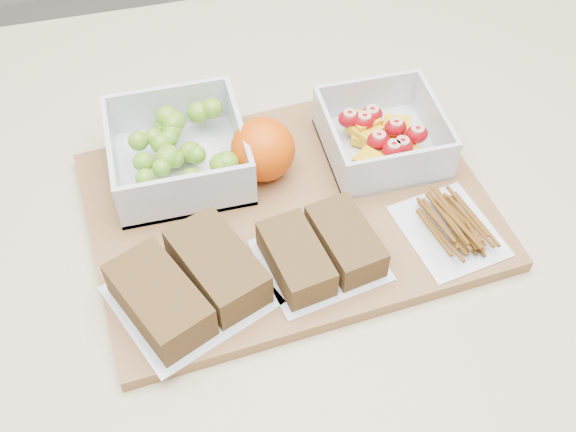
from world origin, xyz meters
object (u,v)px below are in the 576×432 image
Objects in this scene: cutting_board at (289,210)px; fruit_container at (382,137)px; pretzel_bag at (450,224)px; orange at (263,150)px; sandwich_bag_center at (321,250)px; grape_container at (180,151)px; sandwich_bag_left at (189,284)px.

fruit_container is (0.12, 0.06, 0.03)m from cutting_board.
orange is at bearing 142.41° from pretzel_bag.
fruit_container is at bearing 50.96° from sandwich_bag_center.
grape_container reaches higher than cutting_board.
sandwich_bag_center is at bearing -78.04° from orange.
grape_container is at bearing 125.41° from sandwich_bag_center.
pretzel_bag is at bearing 2.80° from sandwich_bag_left.
sandwich_bag_center is 1.09× the size of pretzel_bag.
orange is at bearing -179.50° from fruit_container.
orange is at bearing 101.45° from cutting_board.
cutting_board is 2.90× the size of grape_container.
grape_container is 0.30m from pretzel_bag.
pretzel_bag reaches higher than cutting_board.
orange is at bearing 53.75° from sandwich_bag_left.
pretzel_bag is (0.14, 0.00, -0.01)m from sandwich_bag_center.
cutting_board is at bearing 153.84° from pretzel_bag.
sandwich_bag_left is at bearing -126.25° from orange.
grape_container is at bearing 148.13° from pretzel_bag.
grape_container reaches higher than sandwich_bag_left.
orange is at bearing -18.59° from grape_container.
sandwich_bag_left is at bearing -175.84° from sandwich_bag_center.
sandwich_bag_center reaches higher than pretzel_bag.
cutting_board is at bearing -73.96° from orange.
pretzel_bag is at bearing -37.59° from orange.
pretzel_bag is at bearing -30.76° from cutting_board.
orange is (-0.02, 0.05, 0.04)m from cutting_board.
sandwich_bag_center is (0.13, 0.01, -0.00)m from sandwich_bag_left.
sandwich_bag_left is (-0.10, -0.14, -0.01)m from orange.
sandwich_bag_left is at bearing -149.23° from fruit_container.
orange reaches higher than sandwich_bag_center.
fruit_container is at bearing 0.50° from orange.
fruit_container is at bearing 30.77° from sandwich_bag_left.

